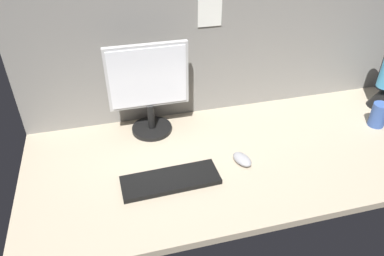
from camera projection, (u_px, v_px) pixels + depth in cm
name	position (u px, v px, depth cm)	size (l,w,h in cm)	color
ground_plane	(243.00, 153.00, 154.43)	(180.00, 80.00, 3.00)	tan
cubicle_wall_back	(219.00, 44.00, 164.54)	(180.00, 5.50, 65.14)	gray
monitor	(149.00, 87.00, 153.75)	(34.42, 18.00, 40.89)	black
keyboard	(170.00, 180.00, 137.44)	(37.00, 13.00, 2.00)	black
mouse	(242.00, 159.00, 146.38)	(5.60, 9.60, 3.40)	#99999E
mug_ceramic_blue	(379.00, 115.00, 166.01)	(10.89, 7.11, 11.28)	#38569E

